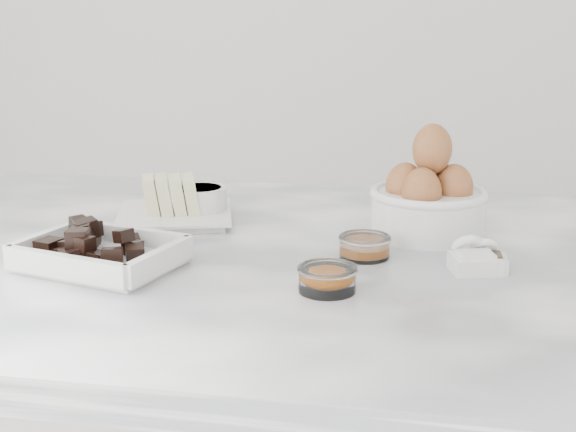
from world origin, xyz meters
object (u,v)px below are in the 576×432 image
object	(u,v)px
sugar_ramekin	(200,201)
honey_bowl	(365,246)
zest_bowl	(327,278)
egg_bowl	(428,200)
salt_spoon	(473,259)
chocolate_dish	(100,250)
butter_plate	(173,205)
vanilla_spoon	(485,259)

from	to	relation	value
sugar_ramekin	honey_bowl	distance (m)	0.30
sugar_ramekin	honey_bowl	size ratio (longest dim) A/B	1.18
sugar_ramekin	zest_bowl	size ratio (longest dim) A/B	1.15
egg_bowl	salt_spoon	size ratio (longest dim) A/B	2.05
chocolate_dish	sugar_ramekin	size ratio (longest dim) A/B	2.73
butter_plate	egg_bowl	distance (m)	0.37
butter_plate	zest_bowl	bearing A→B (deg)	-44.24
vanilla_spoon	salt_spoon	distance (m)	0.02
chocolate_dish	sugar_ramekin	bearing A→B (deg)	77.62
sugar_ramekin	butter_plate	bearing A→B (deg)	-147.27
chocolate_dish	egg_bowl	size ratio (longest dim) A/B	1.33
honey_bowl	egg_bowl	bearing A→B (deg)	56.85
egg_bowl	salt_spoon	bearing A→B (deg)	-68.43
salt_spoon	butter_plate	bearing A→B (deg)	160.32
egg_bowl	vanilla_spoon	size ratio (longest dim) A/B	2.67
chocolate_dish	zest_bowl	world-z (taller)	chocolate_dish
butter_plate	salt_spoon	bearing A→B (deg)	-19.68
sugar_ramekin	egg_bowl	size ratio (longest dim) A/B	0.49
vanilla_spoon	butter_plate	bearing A→B (deg)	161.64
zest_bowl	salt_spoon	distance (m)	0.20
vanilla_spoon	honey_bowl	bearing A→B (deg)	172.12
egg_bowl	vanilla_spoon	distance (m)	0.16
butter_plate	salt_spoon	size ratio (longest dim) A/B	2.54
sugar_ramekin	vanilla_spoon	xyz separation A→B (m)	(0.41, -0.17, -0.01)
butter_plate	honey_bowl	size ratio (longest dim) A/B	3.00
honey_bowl	sugar_ramekin	bearing A→B (deg)	150.08
butter_plate	egg_bowl	size ratio (longest dim) A/B	1.24
sugar_ramekin	egg_bowl	distance (m)	0.34
sugar_ramekin	egg_bowl	xyz separation A→B (m)	(0.34, -0.03, 0.02)
sugar_ramekin	salt_spoon	size ratio (longest dim) A/B	0.99
chocolate_dish	salt_spoon	world-z (taller)	chocolate_dish
chocolate_dish	honey_bowl	distance (m)	0.33
chocolate_dish	salt_spoon	size ratio (longest dim) A/B	2.72
egg_bowl	butter_plate	bearing A→B (deg)	178.57
chocolate_dish	salt_spoon	bearing A→B (deg)	8.88
egg_bowl	zest_bowl	xyz separation A→B (m)	(-0.11, -0.25, -0.03)
chocolate_dish	salt_spoon	xyz separation A→B (m)	(0.45, 0.07, -0.01)
butter_plate	egg_bowl	xyz separation A→B (m)	(0.37, -0.01, 0.03)
honey_bowl	zest_bowl	bearing A→B (deg)	-102.85
butter_plate	honey_bowl	bearing A→B (deg)	-23.22
honey_bowl	salt_spoon	distance (m)	0.14
egg_bowl	honey_bowl	world-z (taller)	egg_bowl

